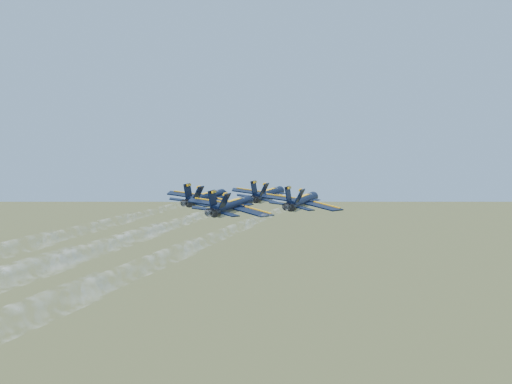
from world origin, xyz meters
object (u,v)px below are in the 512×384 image
at_px(jet_slot, 233,206).
at_px(jet_lead, 269,194).
at_px(jet_right, 303,201).
at_px(jet_left, 207,198).

bearing_deg(jet_slot, jet_lead, 92.30).
xyz_separation_m(jet_right, jet_slot, (-6.82, -10.40, 0.00)).
xyz_separation_m(jet_lead, jet_right, (9.19, -8.06, 0.00)).
bearing_deg(jet_lead, jet_right, -46.26).
distance_m(jet_left, jet_right, 15.94).
height_order(jet_left, jet_right, same).
distance_m(jet_lead, jet_left, 11.78).
height_order(jet_left, jet_slot, same).
xyz_separation_m(jet_lead, jet_slot, (2.37, -18.46, 0.00)).
relative_size(jet_lead, jet_slot, 1.00).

